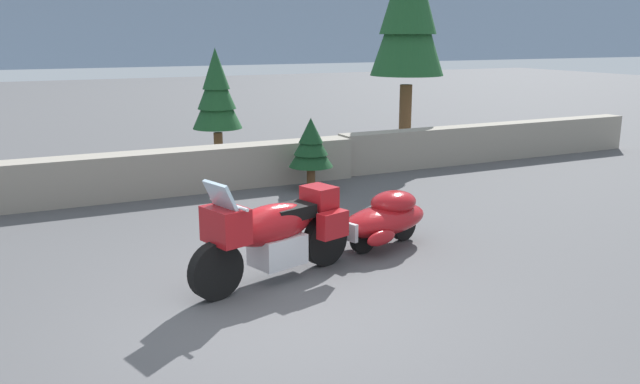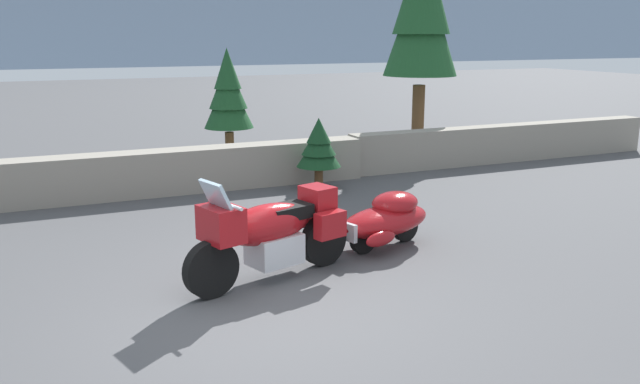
% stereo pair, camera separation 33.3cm
% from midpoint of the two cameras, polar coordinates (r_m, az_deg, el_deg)
% --- Properties ---
extents(ground_plane, '(80.00, 80.00, 0.00)m').
position_cam_midpoint_polar(ground_plane, '(6.98, -3.59, -10.76)').
color(ground_plane, '#4C4C4F').
extents(stone_guard_wall, '(24.00, 0.61, 0.85)m').
position_cam_midpoint_polar(stone_guard_wall, '(12.34, -13.12, 1.72)').
color(stone_guard_wall, gray).
rests_on(stone_guard_wall, ground).
extents(touring_motorcycle, '(2.25, 1.13, 1.33)m').
position_cam_midpoint_polar(touring_motorcycle, '(7.72, -3.15, -3.40)').
color(touring_motorcycle, black).
rests_on(touring_motorcycle, ground).
extents(car_shaped_trailer, '(2.21, 1.10, 0.76)m').
position_cam_midpoint_polar(car_shaped_trailer, '(9.04, 6.86, -2.31)').
color(car_shaped_trailer, black).
rests_on(car_shaped_trailer, ground).
extents(pine_tree_tall, '(1.77, 1.77, 5.88)m').
position_cam_midpoint_polar(pine_tree_tall, '(16.16, 9.55, 16.27)').
color(pine_tree_tall, brown).
rests_on(pine_tree_tall, ground).
extents(pine_tree_secondary, '(1.10, 1.10, 2.61)m').
position_cam_midpoint_polar(pine_tree_secondary, '(14.68, -7.42, 8.63)').
color(pine_tree_secondary, brown).
rests_on(pine_tree_secondary, ground).
extents(pine_sapling_near, '(0.84, 0.84, 1.37)m').
position_cam_midpoint_polar(pine_sapling_near, '(12.28, 0.67, 4.14)').
color(pine_sapling_near, brown).
rests_on(pine_sapling_near, ground).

